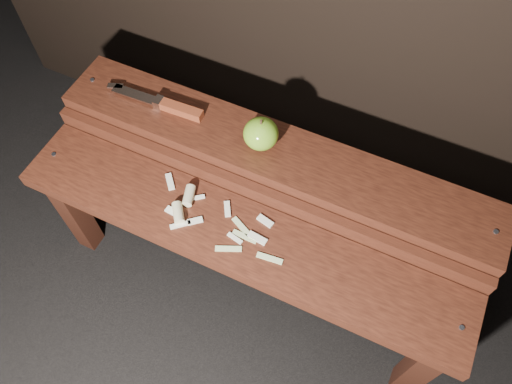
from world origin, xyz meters
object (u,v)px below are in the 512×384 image
at_px(bench_front_tier, 236,248).
at_px(knife, 169,106).
at_px(apple, 261,134).
at_px(bench_rear_tier, 273,169).

bearing_deg(bench_front_tier, knife, 142.98).
bearing_deg(apple, knife, 179.58).
distance_m(apple, knife, 0.27).
height_order(bench_rear_tier, knife, knife).
bearing_deg(knife, bench_front_tier, -37.02).
distance_m(bench_rear_tier, apple, 0.13).
xyz_separation_m(bench_rear_tier, knife, (-0.31, 0.01, 0.10)).
relative_size(apple, knife, 0.32).
bearing_deg(bench_rear_tier, bench_front_tier, -90.00).
bearing_deg(bench_rear_tier, apple, 173.53).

